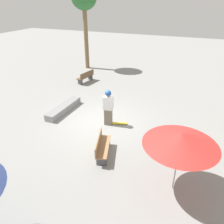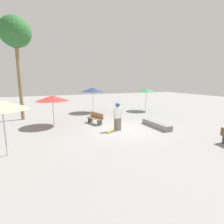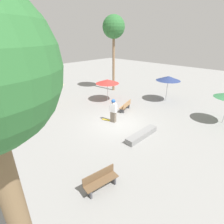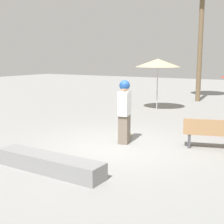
{
  "view_description": "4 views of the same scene",
  "coord_description": "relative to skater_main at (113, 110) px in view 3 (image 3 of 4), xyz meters",
  "views": [
    {
      "loc": [
        4.27,
        -8.9,
        5.84
      ],
      "look_at": [
        0.81,
        -0.51,
        1.03
      ],
      "focal_mm": 35.0,
      "sensor_mm": 36.0,
      "label": 1
    },
    {
      "loc": [
        5.33,
        10.12,
        3.3
      ],
      "look_at": [
        0.96,
        0.33,
        1.35
      ],
      "focal_mm": 28.0,
      "sensor_mm": 36.0,
      "label": 2
    },
    {
      "loc": [
        -8.0,
        8.91,
        6.24
      ],
      "look_at": [
        0.0,
        0.56,
        1.13
      ],
      "focal_mm": 28.0,
      "sensor_mm": 36.0,
      "label": 3
    },
    {
      "loc": [
        -7.52,
        -4.28,
        2.51
      ],
      "look_at": [
        0.31,
        0.37,
        0.92
      ],
      "focal_mm": 50.0,
      "sensor_mm": 36.0,
      "label": 4
    }
  ],
  "objects": [
    {
      "name": "ground_plane",
      "position": [
        -0.4,
        -0.0,
        -1.01
      ],
      "size": [
        60.0,
        60.0,
        0.0
      ],
      "primitive_type": "plane",
      "color": "gray"
    },
    {
      "name": "skater_main",
      "position": [
        0.0,
        0.0,
        0.0
      ],
      "size": [
        0.55,
        0.38,
        1.88
      ],
      "rotation": [
        0.0,
        0.0,
        0.22
      ],
      "color": "#726656",
      "rests_on": "ground_plane"
    },
    {
      "name": "skateboard",
      "position": [
        0.53,
        0.18,
        -0.95
      ],
      "size": [
        0.82,
        0.49,
        0.07
      ],
      "rotation": [
        0.0,
        0.0,
        0.39
      ],
      "color": "gold",
      "rests_on": "ground_plane"
    },
    {
      "name": "concrete_ledge",
      "position": [
        -2.92,
        0.33,
        -0.83
      ],
      "size": [
        0.6,
        2.79,
        0.37
      ],
      "rotation": [
        0.0,
        0.0,
        1.55
      ],
      "color": "gray",
      "rests_on": "ground_plane"
    },
    {
      "name": "bench_near",
      "position": [
        0.75,
        -2.39,
        -0.59
      ],
      "size": [
        0.88,
        1.66,
        0.85
      ],
      "rotation": [
        0.0,
        0.0,
        5.0
      ],
      "color": "#47474C",
      "rests_on": "ground_plane"
    },
    {
      "name": "bench_far",
      "position": [
        -4.06,
        5.1,
        -0.59
      ],
      "size": [
        0.7,
        1.65,
        0.85
      ],
      "rotation": [
        0.0,
        0.0,
        1.41
      ],
      "color": "#47474C",
      "rests_on": "ground_plane"
    },
    {
      "name": "shade_umbrella_navy",
      "position": [
        -0.63,
        -7.2,
        1.34
      ],
      "size": [
        2.37,
        2.37,
        2.57
      ],
      "color": "#B7B7BC",
      "rests_on": "ground_plane"
    },
    {
      "name": "shade_umbrella_red",
      "position": [
        3.73,
        -3.09,
        1.02
      ],
      "size": [
        2.33,
        2.33,
        2.23
      ],
      "color": "#B7B7BC",
      "rests_on": "ground_plane"
    },
    {
      "name": "shade_umbrella_tan",
      "position": [
        6.21,
        1.55,
        1.25
      ],
      "size": [
        2.18,
        2.18,
        2.46
      ],
      "color": "#B7B7BC",
      "rests_on": "ground_plane"
    },
    {
      "name": "palm_tree_far_back",
      "position": [
        10.2,
        0.65,
        6.15
      ],
      "size": [
        2.54,
        2.54,
        8.55
      ],
      "color": "brown",
      "rests_on": "ground_plane"
    },
    {
      "name": "palm_tree_right",
      "position": [
        5.93,
        -6.31,
        5.91
      ],
      "size": [
        2.42,
        2.42,
        8.27
      ],
      "color": "#896B4C",
      "rests_on": "ground_plane"
    }
  ]
}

